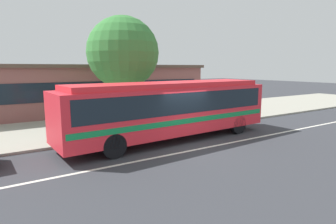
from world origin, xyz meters
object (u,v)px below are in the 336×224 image
pedestrian_standing_by_tree (196,104)px  bus_stop_sign (212,96)px  transit_bus (170,107)px  pedestrian_waiting_near_sign (54,118)px  pedestrian_walking_along_curb (66,116)px  street_tree_near_stop (123,53)px

pedestrian_standing_by_tree → bus_stop_sign: bearing=-88.8°
transit_bus → pedestrian_standing_by_tree: transit_bus is taller
pedestrian_waiting_near_sign → pedestrian_walking_along_curb: size_ratio=0.95×
pedestrian_waiting_near_sign → transit_bus: bearing=-34.9°
pedestrian_standing_by_tree → pedestrian_waiting_near_sign: bearing=-178.8°
pedestrian_standing_by_tree → street_tree_near_stop: 5.93m
transit_bus → pedestrian_walking_along_curb: 5.29m
pedestrian_standing_by_tree → bus_stop_sign: bus_stop_sign is taller
pedestrian_standing_by_tree → street_tree_near_stop: size_ratio=0.26×
pedestrian_waiting_near_sign → bus_stop_sign: (9.21, -1.39, 0.72)m
transit_bus → pedestrian_waiting_near_sign: size_ratio=6.76×
bus_stop_sign → pedestrian_standing_by_tree: bearing=91.2°
transit_bus → street_tree_near_stop: street_tree_near_stop is taller
street_tree_near_stop → pedestrian_standing_by_tree: bearing=-12.5°
transit_bus → pedestrian_walking_along_curb: transit_bus is taller
pedestrian_standing_by_tree → bus_stop_sign: (0.03, -1.58, 0.68)m
pedestrian_walking_along_curb → bus_stop_sign: bearing=-7.4°
street_tree_near_stop → transit_bus: bearing=-84.8°
pedestrian_waiting_near_sign → pedestrian_standing_by_tree: pedestrian_standing_by_tree is taller
transit_bus → street_tree_near_stop: size_ratio=1.72×
pedestrian_walking_along_curb → street_tree_near_stop: bearing=21.5°
transit_bus → bus_stop_sign: size_ratio=4.23×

